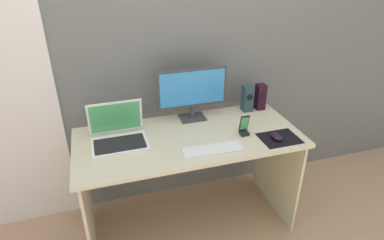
{
  "coord_description": "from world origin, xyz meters",
  "views": [
    {
      "loc": [
        -0.52,
        -1.78,
        1.85
      ],
      "look_at": [
        0.02,
        -0.02,
        0.88
      ],
      "focal_mm": 30.7,
      "sensor_mm": 36.0,
      "label": 1
    }
  ],
  "objects_px": {
    "laptop": "(118,135)",
    "mouse": "(276,137)",
    "keyboard_external": "(213,149)",
    "phone_in_dock": "(244,128)",
    "monitor": "(192,91)",
    "speaker_near_monitor": "(247,98)",
    "speaker_right": "(260,97)"
  },
  "relations": [
    {
      "from": "monitor",
      "to": "phone_in_dock",
      "type": "distance_m",
      "value": 0.44
    },
    {
      "from": "monitor",
      "to": "laptop",
      "type": "relative_size",
      "value": 1.43
    },
    {
      "from": "monitor",
      "to": "speaker_near_monitor",
      "type": "distance_m",
      "value": 0.45
    },
    {
      "from": "monitor",
      "to": "mouse",
      "type": "bearing_deg",
      "value": -45.56
    },
    {
      "from": "monitor",
      "to": "keyboard_external",
      "type": "distance_m",
      "value": 0.49
    },
    {
      "from": "speaker_right",
      "to": "keyboard_external",
      "type": "relative_size",
      "value": 0.53
    },
    {
      "from": "keyboard_external",
      "to": "mouse",
      "type": "bearing_deg",
      "value": 2.14
    },
    {
      "from": "keyboard_external",
      "to": "monitor",
      "type": "bearing_deg",
      "value": 91.74
    },
    {
      "from": "keyboard_external",
      "to": "phone_in_dock",
      "type": "height_order",
      "value": "phone_in_dock"
    },
    {
      "from": "laptop",
      "to": "phone_in_dock",
      "type": "xyz_separation_m",
      "value": [
        0.8,
        -0.15,
        -0.0
      ]
    },
    {
      "from": "phone_in_dock",
      "to": "mouse",
      "type": "bearing_deg",
      "value": -35.54
    },
    {
      "from": "speaker_right",
      "to": "speaker_near_monitor",
      "type": "bearing_deg",
      "value": -179.99
    },
    {
      "from": "laptop",
      "to": "keyboard_external",
      "type": "height_order",
      "value": "laptop"
    },
    {
      "from": "laptop",
      "to": "mouse",
      "type": "bearing_deg",
      "value": -15.49
    },
    {
      "from": "speaker_right",
      "to": "speaker_near_monitor",
      "type": "distance_m",
      "value": 0.11
    },
    {
      "from": "monitor",
      "to": "mouse",
      "type": "distance_m",
      "value": 0.64
    },
    {
      "from": "laptop",
      "to": "keyboard_external",
      "type": "bearing_deg",
      "value": -26.56
    },
    {
      "from": "speaker_right",
      "to": "phone_in_dock",
      "type": "bearing_deg",
      "value": -130.88
    },
    {
      "from": "speaker_near_monitor",
      "to": "laptop",
      "type": "height_order",
      "value": "laptop"
    },
    {
      "from": "monitor",
      "to": "keyboard_external",
      "type": "height_order",
      "value": "monitor"
    },
    {
      "from": "mouse",
      "to": "speaker_near_monitor",
      "type": "bearing_deg",
      "value": 84.23
    },
    {
      "from": "laptop",
      "to": "keyboard_external",
      "type": "xyz_separation_m",
      "value": [
        0.54,
        -0.27,
        -0.04
      ]
    },
    {
      "from": "monitor",
      "to": "laptop",
      "type": "xyz_separation_m",
      "value": [
        -0.54,
        -0.17,
        -0.16
      ]
    },
    {
      "from": "laptop",
      "to": "speaker_near_monitor",
      "type": "bearing_deg",
      "value": 10.27
    },
    {
      "from": "laptop",
      "to": "mouse",
      "type": "distance_m",
      "value": 1.01
    },
    {
      "from": "speaker_near_monitor",
      "to": "mouse",
      "type": "distance_m",
      "value": 0.45
    },
    {
      "from": "speaker_right",
      "to": "laptop",
      "type": "distance_m",
      "value": 1.1
    },
    {
      "from": "speaker_right",
      "to": "phone_in_dock",
      "type": "height_order",
      "value": "speaker_right"
    },
    {
      "from": "speaker_near_monitor",
      "to": "keyboard_external",
      "type": "bearing_deg",
      "value": -134.33
    },
    {
      "from": "laptop",
      "to": "phone_in_dock",
      "type": "relative_size",
      "value": 2.53
    },
    {
      "from": "speaker_right",
      "to": "laptop",
      "type": "height_order",
      "value": "laptop"
    },
    {
      "from": "speaker_near_monitor",
      "to": "laptop",
      "type": "relative_size",
      "value": 0.57
    }
  ]
}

